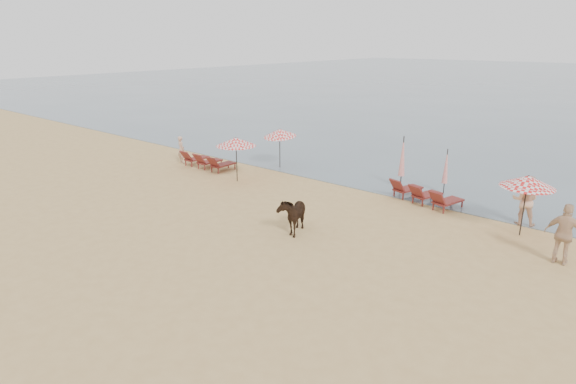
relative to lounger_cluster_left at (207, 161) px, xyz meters
name	(u,v)px	position (x,y,z in m)	size (l,w,h in m)	color
ground	(184,264)	(8.23, -8.05, -0.42)	(120.00, 120.00, 0.00)	tan
lounger_cluster_left	(207,161)	(0.00, 0.00, 0.00)	(2.74, 1.63, 0.60)	maroon
lounger_cluster_right	(424,194)	(11.39, 2.08, 0.00)	(3.04, 2.24, 0.60)	maroon
umbrella_open_left_a	(236,142)	(2.99, -0.66, 1.53)	(1.91, 1.91, 2.17)	black
umbrella_open_left_b	(280,133)	(2.92, 2.61, 1.48)	(1.72, 1.75, 2.19)	black
umbrella_open_right	(528,181)	(15.52, 1.00, 1.57)	(1.81, 1.81, 2.20)	black
umbrella_closed_left	(403,156)	(9.63, 3.42, 1.09)	(0.30, 0.30, 2.45)	black
umbrella_closed_right	(446,166)	(11.51, 3.88, 0.84)	(0.25, 0.25, 2.05)	black
cow	(293,213)	(9.15, -3.89, 0.27)	(0.74, 1.63, 1.38)	black
beachgoer_left	(181,149)	(-2.05, -0.05, 0.33)	(0.55, 0.36, 1.50)	tan
beachgoer_right_a	(525,200)	(15.27, 2.17, 0.53)	(0.92, 0.72, 1.90)	#DDAB8A
beachgoer_right_b	(565,234)	(17.12, -0.58, 0.55)	(1.14, 0.47, 1.94)	tan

